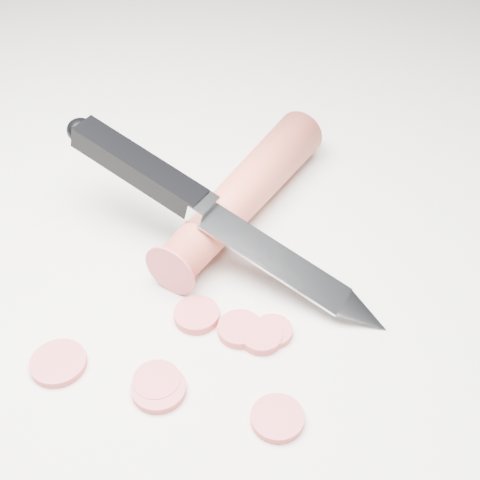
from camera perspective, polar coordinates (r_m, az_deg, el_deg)
name	(u,v)px	position (r m, az deg, el deg)	size (l,w,h in m)	color
ground	(184,308)	(0.50, -4.77, -5.83)	(2.40, 2.40, 0.00)	silver
carrot	(243,193)	(0.57, 0.29, 4.01)	(0.04, 0.04, 0.21)	#CB4838
carrot_slice_0	(58,363)	(0.48, -15.24, -10.09)	(0.04, 0.04, 0.01)	#CA494E
carrot_slice_1	(157,381)	(0.46, -7.12, -11.89)	(0.03, 0.03, 0.01)	#CA494E
carrot_slice_2	(197,315)	(0.49, -3.72, -6.40)	(0.03, 0.03, 0.01)	#CA494E
carrot_slice_3	(272,331)	(0.48, 2.78, -7.79)	(0.03, 0.03, 0.01)	#CA494E
carrot_slice_4	(261,337)	(0.48, 1.83, -8.24)	(0.03, 0.03, 0.01)	#CA494E
carrot_slice_5	(159,389)	(0.46, -6.94, -12.49)	(0.04, 0.04, 0.01)	#CA494E
carrot_slice_6	(277,418)	(0.44, 3.22, -14.94)	(0.03, 0.03, 0.01)	#CA494E
carrot_slice_7	(240,329)	(0.48, 0.00, -7.61)	(0.03, 0.03, 0.01)	#CA494E
kitchen_knife	(221,216)	(0.51, -1.67, 2.09)	(0.21, 0.24, 0.09)	#B9BBC0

